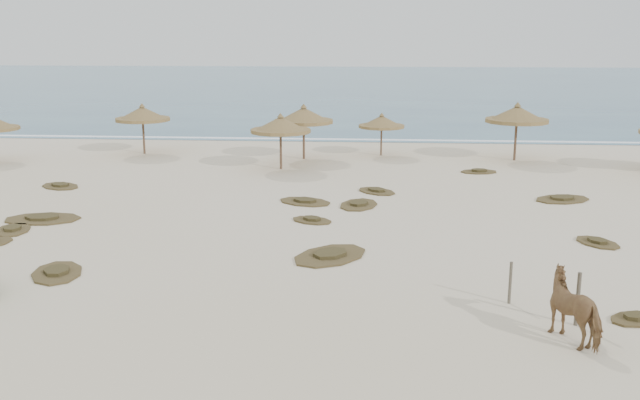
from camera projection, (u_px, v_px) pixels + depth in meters
The scene contains 24 objects.
ground at pixel (299, 270), 21.00m from camera, with size 160.00×160.00×0.00m, color beige.
ocean at pixel (359, 85), 93.77m from camera, with size 200.00×100.00×0.01m, color #254F70.
foam_line at pixel (342, 140), 46.23m from camera, with size 70.00×0.60×0.01m, color white.
palapa_1 at pixel (142, 115), 40.46m from camera, with size 3.99×3.99×2.89m.
palapa_2 at pixel (281, 126), 35.89m from camera, with size 3.59×3.59×2.87m.
palapa_3 at pixel (304, 116), 38.76m from camera, with size 4.15×4.15×3.03m.
palapa_4 at pixel (382, 122), 39.96m from camera, with size 3.31×3.31×2.43m.
palapa_5 at pixel (517, 115), 38.32m from camera, with size 4.12×4.12×3.17m.
horse at pixel (577, 308), 16.03m from camera, with size 0.84×1.84×1.56m, color olive.
fence_post_near at pixel (578, 299), 16.87m from camera, with size 0.10×0.10×1.33m, color brown.
fence_post_far at pixel (510, 283), 18.27m from camera, with size 0.08×0.08×1.12m, color brown.
scrub_0 at pixel (12, 230), 25.06m from camera, with size 1.68×2.10×0.16m.
scrub_1 at pixel (43, 218), 26.56m from camera, with size 2.98×2.09×0.16m.
scrub_2 at pixel (312, 220), 26.34m from camera, with size 1.89×1.66×0.16m.
scrub_3 at pixel (359, 204), 28.72m from camera, with size 1.97×2.52×0.16m.
scrub_4 at pixel (597, 242), 23.57m from camera, with size 1.74×1.98×0.16m.
scrub_5 at pixel (562, 199), 29.67m from camera, with size 2.88×2.46×0.16m.
scrub_6 at pixel (60, 186), 32.18m from camera, with size 2.47×2.29×0.16m.
scrub_7 at pixel (377, 191), 31.14m from camera, with size 2.22×2.24×0.16m.
scrub_9 at pixel (330, 255), 22.21m from camera, with size 3.11×3.31×0.16m.
scrub_10 at pixel (479, 171), 35.50m from camera, with size 2.02×1.50×0.16m.
scrub_11 at pixel (57, 272), 20.61m from camera, with size 2.07×2.53×0.16m.
scrub_12 at pixel (635, 318), 17.30m from camera, with size 1.62×1.44×0.16m.
scrub_13 at pixel (305, 201), 29.23m from camera, with size 2.69×2.31×0.16m.
Camera 1 is at (2.15, -19.86, 6.84)m, focal length 40.00 mm.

